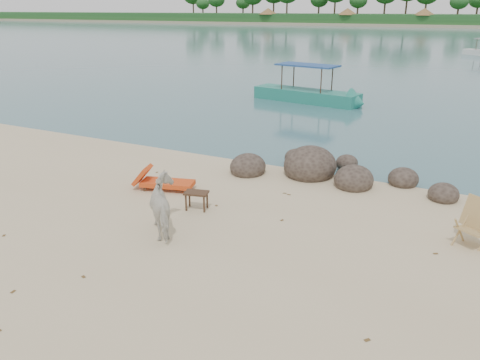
% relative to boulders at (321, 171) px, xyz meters
% --- Properties ---
extents(water, '(400.00, 400.00, 0.00)m').
position_rel_boulders_xyz_m(water, '(-1.04, 84.33, -0.21)').
color(water, '#335F67').
rests_on(water, ground).
extents(far_shore, '(420.00, 90.00, 1.40)m').
position_rel_boulders_xyz_m(far_shore, '(-1.04, 164.33, -0.21)').
color(far_shore, tan).
rests_on(far_shore, ground).
extents(far_scenery, '(420.00, 18.00, 9.50)m').
position_rel_boulders_xyz_m(far_scenery, '(-1.01, 131.03, 2.93)').
color(far_scenery, '#1E4C1E').
rests_on(far_scenery, ground).
extents(boulders, '(6.31, 2.86, 1.15)m').
position_rel_boulders_xyz_m(boulders, '(0.00, 0.00, 0.00)').
color(boulders, '#322821').
rests_on(boulders, ground).
extents(cow, '(1.49, 1.47, 1.22)m').
position_rel_boulders_xyz_m(cow, '(-1.96, -4.98, 0.39)').
color(cow, white).
rests_on(cow, ground).
extents(side_table, '(0.64, 0.49, 0.45)m').
position_rel_boulders_xyz_m(side_table, '(-2.01, -3.65, 0.01)').
color(side_table, '#362515').
rests_on(side_table, ground).
extents(lounge_chair, '(1.88, 1.07, 0.53)m').
position_rel_boulders_xyz_m(lounge_chair, '(-3.42, -2.86, 0.05)').
color(lounge_chair, '#E4591A').
rests_on(lounge_chair, ground).
extents(deck_chair, '(0.88, 0.90, 0.96)m').
position_rel_boulders_xyz_m(deck_chair, '(4.06, -2.69, 0.27)').
color(deck_chair, tan).
rests_on(deck_chair, ground).
extents(boat_near, '(6.64, 2.55, 3.16)m').
position_rel_boulders_xyz_m(boat_near, '(-4.38, 11.33, 1.36)').
color(boat_near, '#207A69').
rests_on(boat_near, water).
extents(dead_leaves, '(8.59, 7.38, 0.00)m').
position_rel_boulders_xyz_m(dead_leaves, '(-0.64, -5.37, -0.21)').
color(dead_leaves, brown).
rests_on(dead_leaves, ground).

